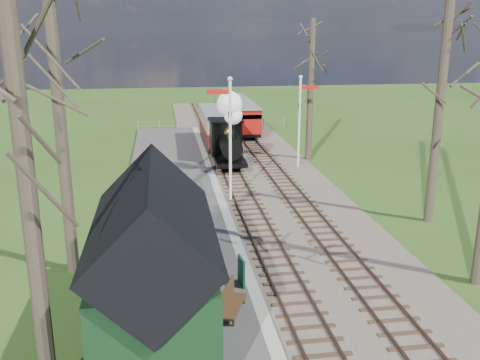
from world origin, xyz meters
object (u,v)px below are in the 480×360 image
at_px(station_shed, 154,267).
at_px(semaphore_far, 301,115).
at_px(coach, 218,126).
at_px(red_carriage_b, 236,109).
at_px(person, 201,334).
at_px(sign_board, 242,271).
at_px(locomotive, 228,134).
at_px(semaphore_near, 229,131).
at_px(red_carriage_a, 245,119).
at_px(bench, 230,301).

relative_size(station_shed, semaphore_far, 1.10).
height_order(coach, red_carriage_b, coach).
bearing_deg(semaphore_far, red_carriage_b, 96.38).
height_order(station_shed, semaphore_far, semaphore_far).
bearing_deg(person, sign_board, -16.06).
bearing_deg(locomotive, coach, 89.89).
relative_size(station_shed, semaphore_near, 1.01).
height_order(red_carriage_b, person, red_carriage_b).
distance_m(semaphore_far, coach, 8.09).
distance_m(semaphore_near, red_carriage_a, 16.85).
bearing_deg(semaphore_far, bench, -110.89).
bearing_deg(locomotive, semaphore_far, -6.63).
xyz_separation_m(semaphore_near, locomotive, (0.76, 6.51, -1.44)).
xyz_separation_m(semaphore_near, semaphore_far, (5.14, 6.00, -0.27)).
bearing_deg(semaphore_near, bench, -97.16).
bearing_deg(red_carriage_b, locomotive, -99.65).
xyz_separation_m(station_shed, red_carriage_b, (6.90, 33.87, -0.85)).
xyz_separation_m(red_carriage_a, sign_board, (-4.14, -25.72, -0.73)).
bearing_deg(locomotive, person, -99.13).
bearing_deg(coach, semaphore_near, -93.50).
bearing_deg(semaphore_far, station_shed, -115.72).
bearing_deg(bench, semaphore_near, 82.84).
bearing_deg(red_carriage_a, sign_board, -99.15).
height_order(locomotive, sign_board, locomotive).
xyz_separation_m(station_shed, bench, (2.13, 0.87, -1.65)).
distance_m(station_shed, red_carriage_a, 29.21).
xyz_separation_m(bench, person, (-1.01, -2.03, 0.22)).
height_order(locomotive, bench, locomotive).
bearing_deg(coach, semaphore_far, -56.38).
height_order(coach, sign_board, coach).
bearing_deg(red_carriage_b, semaphore_near, -98.76).
relative_size(locomotive, coach, 0.62).
relative_size(red_carriage_a, sign_board, 4.96).
bearing_deg(locomotive, semaphore_near, -96.63).
distance_m(red_carriage_b, sign_board, 31.51).
distance_m(locomotive, sign_board, 16.01).
bearing_deg(locomotive, red_carriage_a, 75.16).
bearing_deg(red_carriage_a, coach, -124.46).
height_order(red_carriage_a, bench, red_carriage_a).
relative_size(red_carriage_a, red_carriage_b, 1.00).
relative_size(semaphore_far, locomotive, 1.20).
distance_m(semaphore_near, sign_board, 9.84).
xyz_separation_m(semaphore_far, red_carriage_b, (-1.77, 15.87, -1.93)).
xyz_separation_m(semaphore_far, red_carriage_a, (-1.77, 10.37, -1.93)).
height_order(red_carriage_b, sign_board, red_carriage_b).
bearing_deg(semaphore_near, station_shed, -106.38).
relative_size(semaphore_near, semaphore_far, 1.09).
xyz_separation_m(red_carriage_a, bench, (-4.77, -27.50, -0.80)).
distance_m(sign_board, person, 4.15).
distance_m(station_shed, person, 2.16).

